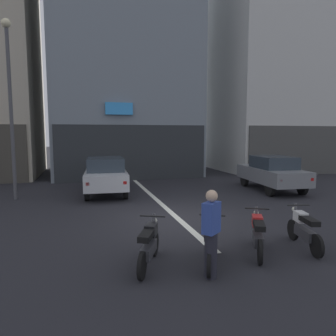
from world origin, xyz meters
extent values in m
plane|color=#232328|center=(0.00, 0.00, 0.00)|extent=(120.00, 120.00, 0.00)
cube|color=silver|center=(0.00, 6.00, 0.00)|extent=(0.20, 18.00, 0.01)
cube|color=gray|center=(-0.04, 12.77, 9.39)|extent=(9.06, 8.60, 18.79)
cube|color=#292C30|center=(-0.04, 8.42, 1.60)|extent=(8.70, 0.10, 3.20)
cube|color=#3399F2|center=(-0.83, 8.35, 4.09)|extent=(1.52, 0.16, 0.67)
cube|color=silver|center=(11.82, 12.77, 8.07)|extent=(10.00, 9.94, 16.14)
cube|color=#454543|center=(11.82, 7.75, 1.60)|extent=(9.60, 0.10, 3.20)
cylinder|color=black|center=(-2.60, 6.07, 0.32)|extent=(0.22, 0.65, 0.64)
cylinder|color=black|center=(-1.05, 5.98, 0.32)|extent=(0.22, 0.65, 0.64)
cylinder|color=black|center=(-2.75, 3.47, 0.32)|extent=(0.22, 0.65, 0.64)
cylinder|color=black|center=(-1.20, 3.38, 0.32)|extent=(0.22, 0.65, 0.64)
cube|color=#B7BABF|center=(-1.90, 4.73, 0.75)|extent=(1.99, 4.19, 0.66)
cube|color=#2D3842|center=(-1.91, 4.58, 1.36)|extent=(1.66, 2.05, 0.56)
cube|color=red|center=(-2.72, 2.75, 0.80)|extent=(0.14, 0.07, 0.12)
cube|color=red|center=(-1.31, 2.67, 0.80)|extent=(0.14, 0.07, 0.12)
cylinder|color=black|center=(5.13, 4.86, 0.32)|extent=(0.24, 0.65, 0.64)
cylinder|color=black|center=(6.68, 4.72, 0.32)|extent=(0.24, 0.65, 0.64)
cylinder|color=black|center=(4.90, 2.27, 0.32)|extent=(0.24, 0.65, 0.64)
cylinder|color=black|center=(6.44, 2.13, 0.32)|extent=(0.24, 0.65, 0.64)
cube|color=slate|center=(5.79, 3.50, 0.75)|extent=(2.13, 4.24, 0.66)
cube|color=#2D3842|center=(5.77, 3.35, 1.36)|extent=(1.72, 2.10, 0.56)
cube|color=red|center=(4.90, 1.55, 0.80)|extent=(0.14, 0.07, 0.12)
cube|color=red|center=(6.30, 1.42, 0.80)|extent=(0.14, 0.07, 0.12)
cylinder|color=black|center=(2.82, 10.87, 0.32)|extent=(0.20, 0.64, 0.64)
cylinder|color=black|center=(1.27, 10.91, 0.32)|extent=(0.20, 0.64, 0.64)
cylinder|color=black|center=(2.89, 13.47, 0.32)|extent=(0.20, 0.64, 0.64)
cylinder|color=black|center=(1.34, 13.51, 0.32)|extent=(0.20, 0.64, 0.64)
cube|color=silver|center=(2.08, 12.19, 0.75)|extent=(1.87, 4.14, 0.66)
cube|color=#2D3842|center=(2.09, 12.34, 1.36)|extent=(1.60, 2.01, 0.56)
cube|color=red|center=(2.84, 14.19, 0.80)|extent=(0.14, 0.06, 0.12)
cube|color=red|center=(1.43, 14.23, 0.80)|extent=(0.14, 0.06, 0.12)
cylinder|color=#47474C|center=(-5.57, 4.52, 3.39)|extent=(0.14, 0.14, 6.78)
sphere|color=beige|center=(-5.57, 4.52, 6.96)|extent=(0.36, 0.36, 0.36)
cylinder|color=black|center=(-1.39, -2.72, 0.26)|extent=(0.28, 0.50, 0.52)
cylinder|color=black|center=(-1.87, -3.76, 0.26)|extent=(0.28, 0.50, 0.52)
cube|color=#38383D|center=(-1.65, -3.29, 0.37)|extent=(0.49, 0.75, 0.22)
cube|color=black|center=(-1.72, -3.43, 0.72)|extent=(0.45, 0.64, 0.12)
cube|color=black|center=(-1.54, -3.05, 0.70)|extent=(0.35, 0.42, 0.24)
cylinder|color=#4C4C51|center=(-1.45, -2.86, 0.63)|extent=(0.16, 0.24, 0.70)
cylinder|color=black|center=(-1.48, -2.93, 0.95)|extent=(0.51, 0.27, 0.04)
sphere|color=silver|center=(-1.40, -2.74, 0.80)|extent=(0.12, 0.12, 0.12)
cylinder|color=black|center=(-0.13, -2.99, 0.26)|extent=(0.30, 0.50, 0.52)
cylinder|color=black|center=(-0.64, -4.02, 0.26)|extent=(0.30, 0.50, 0.52)
cube|color=#38383D|center=(-0.41, -3.55, 0.37)|extent=(0.51, 0.75, 0.22)
cube|color=black|center=(-0.48, -3.69, 0.72)|extent=(0.47, 0.63, 0.12)
cube|color=#1E7238|center=(-0.29, -3.32, 0.70)|extent=(0.36, 0.42, 0.24)
cylinder|color=#4C4C51|center=(-0.19, -3.12, 0.63)|extent=(0.17, 0.24, 0.70)
cylinder|color=black|center=(-0.23, -3.20, 0.95)|extent=(0.51, 0.28, 0.04)
sphere|color=silver|center=(-0.14, -3.01, 0.80)|extent=(0.12, 0.12, 0.12)
cylinder|color=black|center=(1.12, -2.73, 0.26)|extent=(0.30, 0.50, 0.52)
cylinder|color=black|center=(0.60, -3.76, 0.26)|extent=(0.30, 0.50, 0.52)
cube|color=#38383D|center=(0.84, -3.29, 0.37)|extent=(0.51, 0.75, 0.22)
cube|color=black|center=(0.77, -3.43, 0.72)|extent=(0.47, 0.63, 0.12)
cube|color=red|center=(0.95, -3.06, 0.70)|extent=(0.36, 0.42, 0.24)
cylinder|color=#4C4C51|center=(1.05, -2.87, 0.63)|extent=(0.17, 0.24, 0.70)
cylinder|color=black|center=(1.02, -2.94, 0.95)|extent=(0.51, 0.28, 0.04)
sphere|color=silver|center=(1.11, -2.75, 0.80)|extent=(0.12, 0.12, 0.12)
cylinder|color=black|center=(2.24, -2.68, 0.26)|extent=(0.19, 0.52, 0.52)
cylinder|color=black|center=(1.98, -3.80, 0.26)|extent=(0.19, 0.52, 0.52)
cube|color=#38383D|center=(2.09, -3.29, 0.37)|extent=(0.36, 0.76, 0.22)
cube|color=black|center=(2.06, -3.44, 0.72)|extent=(0.35, 0.63, 0.12)
cube|color=silver|center=(2.15, -3.04, 0.70)|extent=(0.30, 0.40, 0.24)
cylinder|color=#4C4C51|center=(2.20, -2.82, 0.63)|extent=(0.12, 0.25, 0.70)
cylinder|color=black|center=(2.18, -2.90, 0.95)|extent=(0.54, 0.16, 0.04)
sphere|color=silver|center=(2.23, -2.70, 0.80)|extent=(0.12, 0.12, 0.12)
cylinder|color=#23232D|center=(-0.62, -4.02, 0.43)|extent=(0.24, 0.24, 0.86)
cube|color=#334CA5|center=(-0.62, -4.02, 1.15)|extent=(0.42, 0.40, 0.58)
sphere|color=beige|center=(-0.62, -4.02, 1.56)|extent=(0.22, 0.22, 0.22)
camera|label=1|loc=(-2.87, -9.11, 2.69)|focal=32.77mm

